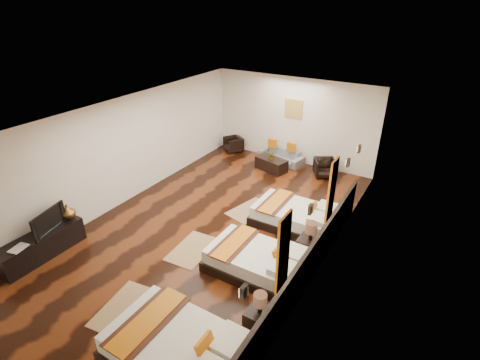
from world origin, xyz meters
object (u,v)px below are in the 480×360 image
Objects in this scene: bed_mid at (257,261)px; bed_far at (295,216)px; tv at (46,220)px; figurine at (67,212)px; tv_console at (42,245)px; sofa at (281,156)px; book at (14,247)px; nightstand_b at (309,246)px; bed_near at (180,350)px; nightstand_a at (260,319)px; armchair_left at (233,144)px; coffee_table at (271,164)px; armchair_right at (325,168)px; table_plant at (272,155)px.

bed_mid is 1.93m from bed_far.
tv is 0.54m from figurine.
sofa is at bearing 72.22° from tv_console.
tv reaches higher than figurine.
figurine is at bearing 90.00° from book.
sofa is at bearing 121.95° from nightstand_b.
book is 7.99m from sofa.
figurine reaches higher than bed_near.
book is at bearing -149.50° from bed_mid.
tv_console is (-4.20, 0.48, -0.01)m from bed_near.
nightstand_b is 2.74× the size of book.
sofa is at bearing 112.32° from nightstand_a.
coffee_table is at bearing 13.82° from armchair_left.
coffee_table is at bearing -78.70° from sofa.
armchair_right is at bearing 93.57° from bed_mid.
book is at bearing -133.60° from bed_far.
armchair_left is at bearing 144.83° from armchair_right.
tv is 0.91× the size of coffee_table.
tv_console reaches higher than coffee_table.
bed_far is 3.76m from sofa.
bed_mid is 1.18m from nightstand_b.
figurine reaches higher than table_plant.
bed_far is 3.11m from table_plant.
armchair_right is 0.63× the size of coffee_table.
book is 0.53× the size of armchair_right.
figurine is at bearing -112.43° from table_plant.
bed_mid is 1.27× the size of sofa.
table_plant reaches higher than book.
nightstand_a reaches higher than armchair_left.
armchair_left is at bearing -18.16° from tv.
bed_mid is 4.90m from armchair_right.
table_plant is (-1.57, -0.49, 0.25)m from armchair_right.
bed_mid is at bearing -66.75° from coffee_table.
tv_console is 7.87m from armchair_right.
bed_near is 7.84m from sofa.
tv_console is 1.99× the size of tv.
bed_near is 4.39m from figurine.
bed_near is 1.12× the size of bed_mid.
armchair_left is at bearing 126.37° from bed_mid.
figurine reaches higher than nightstand_a.
armchair_right reaches higher than coffee_table.
bed_far is 2.97m from armchair_right.
nightstand_a reaches higher than sofa.
bed_far is at bearing 42.82° from tv_console.
bed_near is 2.43× the size of nightstand_b.
nightstand_a is at bearing -0.97° from figurine.
bed_far is at bearing -115.44° from armchair_right.
nightstand_b reaches higher than table_plant.
nightstand_b is (0.75, 0.91, 0.06)m from bed_mid.
tv_console is 0.58m from tv.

